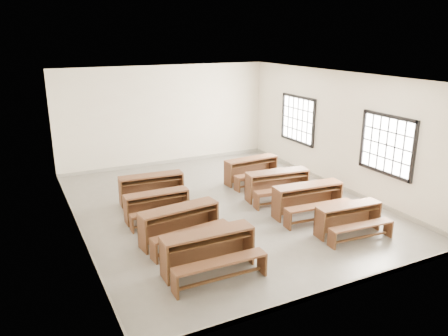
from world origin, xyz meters
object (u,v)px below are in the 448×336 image
desk_set_4 (349,217)px  desk_set_2 (157,204)px  desk_set_0 (209,249)px  desk_set_6 (278,183)px  desk_set_1 (180,222)px  desk_set_5 (309,198)px  desk_set_3 (152,187)px  desk_set_7 (252,168)px

desk_set_4 → desk_set_2: bearing=147.8°
desk_set_0 → desk_set_6: (3.12, 2.51, -0.01)m
desk_set_1 → desk_set_4: bearing=-27.2°
desk_set_5 → desk_set_3: bearing=145.7°
desk_set_3 → desk_set_5: (3.05, -2.46, 0.02)m
desk_set_6 → desk_set_0: bearing=-134.6°
desk_set_2 → desk_set_1: bearing=-86.2°
desk_set_2 → desk_set_5: 3.55m
desk_set_1 → desk_set_3: size_ratio=1.06×
desk_set_2 → desk_set_7: size_ratio=0.89×
desk_set_4 → desk_set_6: (-0.22, 2.43, 0.05)m
desk_set_4 → desk_set_5: 1.21m
desk_set_3 → desk_set_4: size_ratio=1.09×
desk_set_2 → desk_set_4: 4.30m
desk_set_4 → desk_set_1: bearing=163.9°
desk_set_3 → desk_set_4: bearing=-44.5°
desk_set_2 → desk_set_7: bearing=22.4°
desk_set_3 → desk_set_0: bearing=-87.6°
desk_set_2 → desk_set_5: desk_set_5 is taller
desk_set_2 → desk_set_3: 1.12m
desk_set_2 → desk_set_7: desk_set_7 is taller
desk_set_2 → desk_set_3: (0.23, 1.10, 0.04)m
desk_set_0 → desk_set_7: bearing=51.9°
desk_set_3 → desk_set_7: (3.06, 0.23, -0.00)m
desk_set_0 → desk_set_4: 3.34m
desk_set_5 → desk_set_4: bearing=-77.3°
desk_set_1 → desk_set_6: size_ratio=1.01×
desk_set_0 → desk_set_7: (3.18, 3.97, -0.03)m
desk_set_2 → desk_set_6: bearing=-1.9°
desk_set_0 → desk_set_6: desk_set_0 is taller
desk_set_2 → desk_set_3: desk_set_3 is taller
desk_set_0 → desk_set_6: bearing=39.4°
desk_set_0 → desk_set_3: size_ratio=1.03×
desk_set_2 → desk_set_6: 3.23m
desk_set_6 → desk_set_4: bearing=-78.3°
desk_set_2 → desk_set_6: desk_set_6 is taller
desk_set_3 → desk_set_1: bearing=-89.4°
desk_set_2 → desk_set_4: size_ratio=0.96×
desk_set_1 → desk_set_2: bearing=86.5°
desk_set_5 → desk_set_6: desk_set_5 is taller
desk_set_2 → desk_set_7: (3.29, 1.32, 0.04)m
desk_set_7 → desk_set_6: bearing=-96.0°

